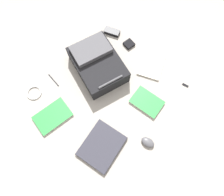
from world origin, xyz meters
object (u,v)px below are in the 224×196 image
backpack (97,64)px  pen_blue (53,80)px  usb_stick (185,85)px  earbud_pouch (129,44)px  computer_mouse (148,142)px  cable_coil (34,93)px  power_brick (112,32)px  book_blue (147,102)px  book_comic (53,116)px  laptop (102,146)px  book_red (151,65)px

backpack → pen_blue: bearing=-31.7°
usb_stick → earbud_pouch: bearing=-89.6°
backpack → computer_mouse: size_ratio=5.36×
backpack → cable_coil: bearing=-25.2°
backpack → pen_blue: (0.33, -0.20, -0.07)m
backpack → computer_mouse: backpack is taller
power_brick → computer_mouse: bearing=56.3°
usb_stick → cable_coil: bearing=-45.9°
book_blue → backpack: bearing=-86.6°
book_comic → backpack: bearing=-177.9°
backpack → earbud_pouch: bearing=171.6°
cable_coil → pen_blue: size_ratio=0.88×
book_blue → earbud_pouch: 0.55m
cable_coil → power_brick: bearing=173.8°
laptop → usb_stick: laptop is taller
earbud_pouch → book_comic: bearing=-2.1°
book_blue → computer_mouse: (0.25, 0.20, 0.01)m
usb_stick → computer_mouse: bearing=4.7°
computer_mouse → earbud_pouch: size_ratio=1.27×
book_blue → book_red: bearing=-149.0°
backpack → pen_blue: backpack is taller
backpack → usb_stick: size_ratio=10.39×
backpack → earbud_pouch: 0.36m
laptop → usb_stick: bearing=166.6°
power_brick → book_comic: bearing=10.5°
laptop → computer_mouse: size_ratio=3.38×
power_brick → usb_stick: (-0.01, 0.80, -0.01)m
book_blue → book_red: size_ratio=0.84×
book_blue → pen_blue: book_blue is taller
cable_coil → earbud_pouch: earbud_pouch is taller
book_red → power_brick: 0.47m
earbud_pouch → backpack: bearing=-8.4°
book_comic → usb_stick: size_ratio=5.75×
computer_mouse → power_brick: 1.01m
computer_mouse → power_brick: size_ratio=0.73×
cable_coil → pen_blue: 0.18m
laptop → book_blue: bearing=175.0°
backpack → book_red: size_ratio=1.81×
book_comic → pen_blue: size_ratio=2.14×
computer_mouse → earbud_pouch: 0.86m
book_blue → cable_coil: 0.91m
cable_coil → book_blue: bearing=126.0°
book_blue → pen_blue: (0.36, -0.70, -0.01)m
book_blue → computer_mouse: bearing=38.8°
book_blue → power_brick: 0.72m
book_comic → book_red: 0.91m
book_blue → earbud_pouch: (-0.32, -0.45, 0.00)m
backpack → computer_mouse: 0.73m
book_red → pen_blue: (0.65, -0.53, -0.00)m
power_brick → pen_blue: (0.67, -0.06, -0.01)m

